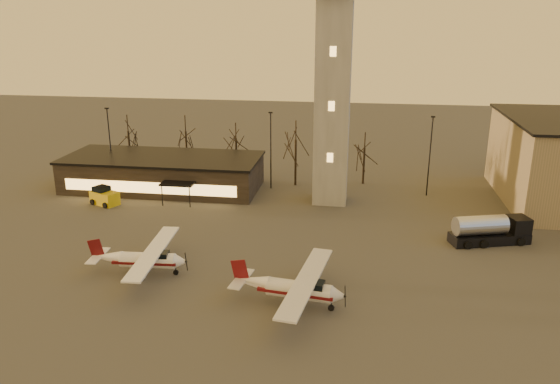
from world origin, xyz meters
name	(u,v)px	position (x,y,z in m)	size (l,w,h in m)	color
ground	(303,335)	(0.00, 0.00, 0.00)	(220.00, 220.00, 0.00)	#3C3A37
control_tower	(334,65)	(0.00, 30.00, 16.33)	(6.80, 6.80, 32.60)	gray
terminal	(163,172)	(-21.99, 31.98, 2.16)	(25.40, 12.20, 4.30)	black
light_poles	(336,156)	(0.50, 31.00, 5.41)	(58.50, 12.25, 10.14)	black
tree_row	(237,135)	(-13.70, 39.16, 5.94)	(37.20, 9.20, 8.80)	black
cessna_front	(301,293)	(-0.62, 4.07, 1.16)	(9.81, 12.37, 3.40)	silver
cessna_rear	(150,263)	(-14.40, 7.69, 1.10)	(9.21, 11.63, 3.20)	white
fuel_truck	(490,232)	(16.60, 19.37, 1.15)	(8.18, 4.40, 2.92)	black
service_cart	(104,198)	(-26.84, 24.74, 0.83)	(3.88, 3.24, 2.17)	#C2A40B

